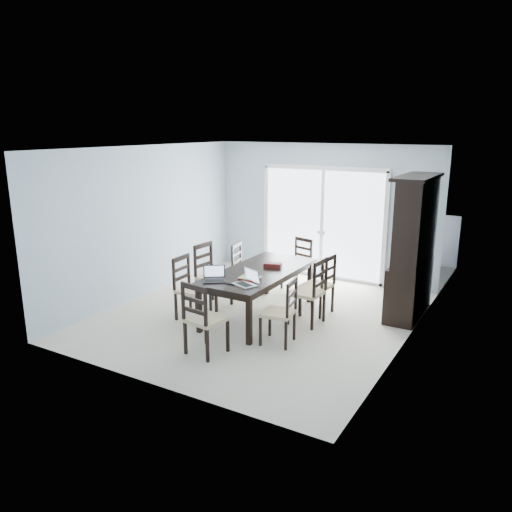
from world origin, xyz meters
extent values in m
plane|color=beige|center=(0.00, 0.00, 0.00)|extent=(5.00, 5.00, 0.00)
plane|color=white|center=(0.00, 0.00, 2.60)|extent=(5.00, 5.00, 0.00)
cube|color=#A2B5C2|center=(0.00, 2.50, 1.30)|extent=(4.50, 0.02, 2.60)
cube|color=#A2B5C2|center=(-2.25, 0.00, 1.30)|extent=(0.02, 5.00, 2.60)
cube|color=#A2B5C2|center=(2.25, 0.00, 1.30)|extent=(0.02, 5.00, 2.60)
cube|color=gray|center=(0.00, 3.50, -0.05)|extent=(4.50, 2.00, 0.10)
cube|color=#99999E|center=(0.00, 4.50, 0.55)|extent=(4.50, 0.06, 1.10)
cube|color=black|center=(0.00, 0.00, 0.73)|extent=(1.00, 2.20, 0.04)
cube|color=black|center=(0.00, 0.00, 0.67)|extent=(0.88, 2.08, 0.10)
cube|color=black|center=(-0.42, -1.00, 0.34)|extent=(0.07, 0.07, 0.69)
cube|color=black|center=(0.42, -1.00, 0.34)|extent=(0.07, 0.07, 0.69)
cube|color=black|center=(-0.42, 1.00, 0.34)|extent=(0.07, 0.07, 0.69)
cube|color=black|center=(0.42, 1.00, 0.34)|extent=(0.07, 0.07, 0.69)
cube|color=black|center=(2.01, 1.25, 0.42)|extent=(0.45, 1.30, 0.85)
cube|color=black|center=(2.04, 1.25, 1.50)|extent=(0.38, 1.30, 1.30)
cube|color=black|center=(2.01, 1.25, 2.17)|extent=(0.50, 1.38, 0.05)
cube|color=black|center=(1.84, 0.83, 1.50)|extent=(0.02, 0.36, 1.18)
cube|color=black|center=(1.84, 1.25, 1.50)|extent=(0.02, 0.36, 1.18)
cube|color=black|center=(1.84, 1.67, 1.50)|extent=(0.02, 0.36, 1.18)
cube|color=silver|center=(0.00, 2.48, 1.05)|extent=(2.40, 0.02, 2.10)
cube|color=white|center=(0.00, 2.46, 2.14)|extent=(2.52, 0.05, 0.08)
cube|color=white|center=(0.00, 2.46, 1.05)|extent=(0.06, 0.05, 2.10)
cube|color=white|center=(0.00, 2.46, 0.03)|extent=(2.52, 0.05, 0.05)
cube|color=black|center=(-1.03, -0.42, 0.22)|extent=(0.04, 0.04, 0.43)
cube|color=black|center=(-1.01, -0.80, 0.22)|extent=(0.04, 0.04, 0.43)
cube|color=black|center=(-0.64, -0.40, 0.22)|extent=(0.04, 0.04, 0.43)
cube|color=black|center=(-0.63, -0.79, 0.22)|extent=(0.04, 0.04, 0.43)
cube|color=tan|center=(-0.83, -0.60, 0.46)|extent=(0.44, 0.44, 0.05)
cube|color=black|center=(-1.06, 0.24, 0.23)|extent=(0.04, 0.04, 0.46)
cube|color=black|center=(-1.09, -0.17, 0.23)|extent=(0.04, 0.04, 0.46)
cube|color=black|center=(-0.65, 0.21, 0.23)|extent=(0.04, 0.04, 0.46)
cube|color=black|center=(-0.68, -0.20, 0.23)|extent=(0.04, 0.04, 0.46)
cube|color=tan|center=(-0.87, 0.02, 0.49)|extent=(0.48, 0.48, 0.05)
cube|color=black|center=(-0.91, 0.95, 0.20)|extent=(0.04, 0.04, 0.41)
cube|color=black|center=(-0.86, 0.60, 0.20)|extent=(0.04, 0.04, 0.41)
cube|color=black|center=(-0.56, 1.01, 0.20)|extent=(0.04, 0.04, 0.41)
cube|color=black|center=(-0.50, 0.65, 0.20)|extent=(0.04, 0.04, 0.41)
cube|color=tan|center=(-0.71, 0.80, 0.43)|extent=(0.45, 0.45, 0.05)
cube|color=black|center=(0.93, -0.91, 0.21)|extent=(0.04, 0.04, 0.41)
cube|color=black|center=(0.88, -0.54, 0.21)|extent=(0.04, 0.04, 0.41)
cube|color=black|center=(0.57, -0.96, 0.21)|extent=(0.04, 0.04, 0.41)
cube|color=black|center=(0.52, -0.60, 0.21)|extent=(0.04, 0.04, 0.41)
cube|color=tan|center=(0.73, -0.75, 0.44)|extent=(0.46, 0.46, 0.05)
cube|color=black|center=(0.96, -0.11, 0.23)|extent=(0.04, 0.04, 0.46)
cube|color=black|center=(0.98, 0.30, 0.23)|extent=(0.04, 0.04, 0.46)
cube|color=black|center=(0.56, -0.09, 0.23)|extent=(0.04, 0.04, 0.46)
cube|color=black|center=(0.57, 0.31, 0.23)|extent=(0.04, 0.04, 0.46)
cube|color=tan|center=(0.77, 0.10, 0.48)|extent=(0.46, 0.46, 0.05)
cube|color=black|center=(0.89, 0.37, 0.21)|extent=(0.04, 0.04, 0.43)
cube|color=black|center=(0.94, 0.75, 0.21)|extent=(0.04, 0.04, 0.43)
cube|color=black|center=(0.51, 0.42, 0.21)|extent=(0.04, 0.04, 0.43)
cube|color=black|center=(0.56, 0.80, 0.21)|extent=(0.04, 0.04, 0.43)
cube|color=tan|center=(0.73, 0.58, 0.45)|extent=(0.47, 0.47, 0.05)
cube|color=black|center=(-0.15, -1.67, 0.22)|extent=(0.04, 0.04, 0.44)
cube|color=black|center=(0.24, -1.72, 0.22)|extent=(0.04, 0.04, 0.44)
cube|color=black|center=(-0.10, -1.28, 0.22)|extent=(0.04, 0.04, 0.44)
cube|color=black|center=(0.29, -1.33, 0.22)|extent=(0.04, 0.04, 0.44)
cube|color=tan|center=(0.07, -1.50, 0.47)|extent=(0.49, 0.49, 0.05)
cube|color=black|center=(0.13, 1.65, 0.21)|extent=(0.04, 0.04, 0.41)
cube|color=black|center=(-0.22, 1.75, 0.21)|extent=(0.04, 0.04, 0.41)
cube|color=black|center=(0.03, 1.30, 0.21)|extent=(0.04, 0.04, 0.41)
cube|color=black|center=(-0.32, 1.40, 0.21)|extent=(0.04, 0.04, 0.41)
cube|color=tan|center=(-0.09, 1.53, 0.44)|extent=(0.50, 0.50, 0.05)
cube|color=black|center=(-0.26, -0.82, 0.76)|extent=(0.39, 0.36, 0.02)
cube|color=silver|center=(-0.26, -0.82, 0.87)|extent=(0.25, 0.19, 0.17)
cube|color=silver|center=(0.21, -0.76, 0.76)|extent=(0.38, 0.33, 0.02)
cube|color=silver|center=(0.21, -0.76, 0.87)|extent=(0.28, 0.14, 0.17)
cube|color=maroon|center=(0.13, -0.51, 0.77)|extent=(0.28, 0.22, 0.03)
cube|color=gold|center=(0.14, -0.51, 0.79)|extent=(0.31, 0.24, 0.01)
cube|color=black|center=(0.01, -0.82, 0.76)|extent=(0.12, 0.06, 0.01)
cube|color=#440F0D|center=(0.10, 0.26, 0.78)|extent=(0.30, 0.21, 0.07)
cube|color=brown|center=(-0.72, 3.35, 0.43)|extent=(1.91, 1.75, 0.86)
cube|color=gray|center=(-0.72, 3.35, 0.89)|extent=(1.97, 1.80, 0.06)
camera|label=1|loc=(3.68, -6.42, 2.90)|focal=35.00mm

